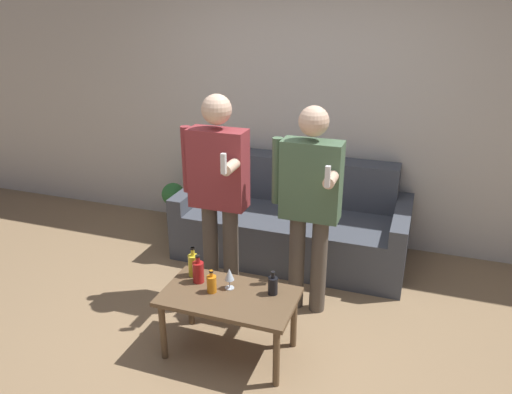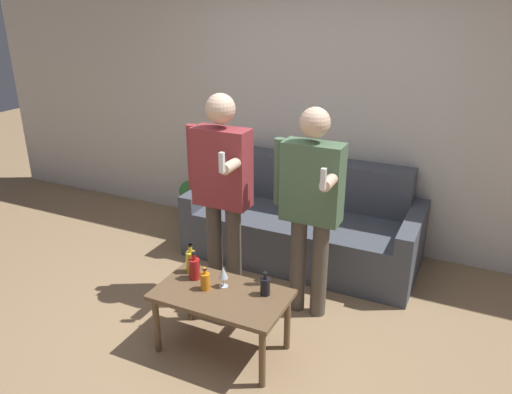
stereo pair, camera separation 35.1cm
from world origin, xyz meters
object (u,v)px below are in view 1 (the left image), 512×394
(coffee_table, at_px, (229,302))
(bottle_orange, at_px, (273,285))
(person_standing_left, at_px, (218,185))
(couch, at_px, (293,222))
(person_standing_right, at_px, (310,197))

(coffee_table, distance_m, bottle_orange, 0.31)
(coffee_table, bearing_deg, person_standing_left, 118.00)
(coffee_table, relative_size, bottle_orange, 5.38)
(bottle_orange, distance_m, person_standing_left, 0.90)
(coffee_table, height_order, bottle_orange, bottle_orange)
(couch, relative_size, person_standing_left, 1.27)
(person_standing_left, distance_m, person_standing_right, 0.69)
(person_standing_left, relative_size, person_standing_right, 1.03)
(couch, height_order, person_standing_left, person_standing_left)
(coffee_table, xyz_separation_m, bottle_orange, (0.27, 0.11, 0.12))
(coffee_table, bearing_deg, couch, 89.27)
(couch, bearing_deg, coffee_table, -90.73)
(person_standing_left, xyz_separation_m, person_standing_right, (0.68, 0.07, -0.03))
(bottle_orange, bearing_deg, person_standing_left, 139.51)
(couch, height_order, bottle_orange, couch)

